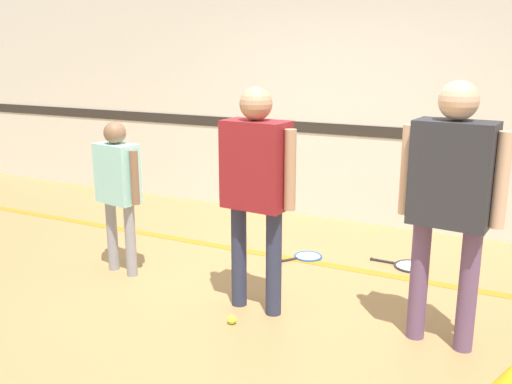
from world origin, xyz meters
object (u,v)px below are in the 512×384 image
Objects in this scene: person_student_right at (451,188)px; tennis_ball_near_instructor at (232,320)px; person_instructor at (256,177)px; person_student_left at (118,181)px; racket_spare_on_floor at (409,266)px; racket_second_spare at (306,257)px; tennis_ball_by_spare_racket at (422,261)px.

person_student_right is 25.83× the size of tennis_ball_near_instructor.
person_student_left is (-1.35, 0.13, -0.20)m from person_instructor.
tennis_ball_near_instructor is at bearing 63.76° from racket_spare_on_floor.
person_student_right is (2.65, -0.04, 0.25)m from person_student_left.
racket_second_spare is (-0.06, 1.17, -1.00)m from person_instructor.
racket_second_spare is 6.70× the size of tennis_ball_near_instructor.
person_instructor is 0.96× the size of person_student_right.
person_student_right is 25.83× the size of tennis_ball_by_spare_racket.
racket_second_spare is (1.30, 1.04, -0.80)m from person_student_left.
racket_spare_on_floor is 1.88m from tennis_ball_near_instructor.
racket_second_spare is at bearing 49.38° from person_student_left.
person_student_right is 3.85× the size of racket_second_spare.
person_instructor reaches higher than racket_second_spare.
racket_second_spare is at bearing 14.12° from racket_spare_on_floor.
person_student_left is 2.43× the size of racket_spare_on_floor.
person_instructor reaches higher than person_student_left.
person_instructor is at bearing -122.35° from tennis_ball_by_spare_racket.
person_instructor is at bearing 9.69° from person_student_right.
racket_second_spare is (-0.90, -0.19, 0.00)m from racket_spare_on_floor.
person_student_left is at bearing 31.35° from racket_spare_on_floor.
tennis_ball_by_spare_racket is at bearing 61.02° from tennis_ball_near_instructor.
racket_second_spare is at bearing 97.72° from person_instructor.
tennis_ball_by_spare_racket reaches higher than racket_second_spare.
person_instructor is 2.00m from tennis_ball_by_spare_racket.
racket_spare_on_floor is (-0.45, 1.27, -1.04)m from person_student_right.
person_student_left is 19.83× the size of tennis_ball_near_instructor.
person_student_right reaches higher than racket_second_spare.
person_student_left is 2.64m from racket_spare_on_floor.
person_student_right is at bearing 15.60° from tennis_ball_near_instructor.
person_student_right reaches higher than racket_spare_on_floor.
person_student_left is 2.96× the size of racket_second_spare.
racket_spare_on_floor is 0.15m from tennis_ball_by_spare_racket.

